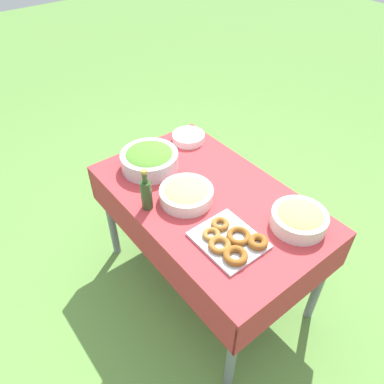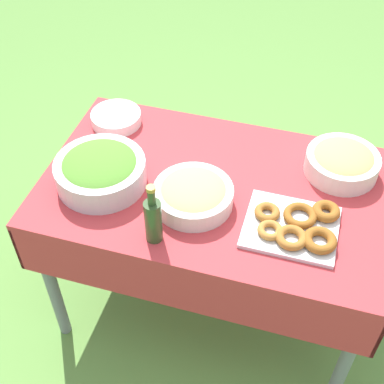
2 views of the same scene
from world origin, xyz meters
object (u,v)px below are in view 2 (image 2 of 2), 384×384
(pasta_bowl, at_px, (193,194))
(donut_platter, at_px, (296,226))
(olive_oil_bottle, at_px, (153,219))
(bread_bowl, at_px, (342,162))
(plate_stack, at_px, (116,118))
(salad_bowl, at_px, (100,170))

(pasta_bowl, distance_m, donut_platter, 0.37)
(olive_oil_bottle, bearing_deg, bread_bowl, -138.26)
(plate_stack, xyz_separation_m, bread_bowl, (-0.92, 0.04, 0.03))
(salad_bowl, distance_m, bread_bowl, 0.89)
(bread_bowl, bearing_deg, pasta_bowl, 32.82)
(salad_bowl, bearing_deg, pasta_bowl, 179.07)
(pasta_bowl, relative_size, bread_bowl, 1.04)
(salad_bowl, xyz_separation_m, donut_platter, (-0.72, 0.03, -0.04))
(olive_oil_bottle, relative_size, bread_bowl, 0.88)
(bread_bowl, bearing_deg, salad_bowl, 20.13)
(plate_stack, height_order, olive_oil_bottle, olive_oil_bottle)
(plate_stack, bearing_deg, donut_platter, 154.94)
(pasta_bowl, xyz_separation_m, donut_platter, (-0.37, 0.02, -0.02))
(pasta_bowl, bearing_deg, salad_bowl, -0.93)
(olive_oil_bottle, xyz_separation_m, bread_bowl, (-0.57, -0.50, -0.04))
(plate_stack, relative_size, bread_bowl, 0.76)
(pasta_bowl, height_order, plate_stack, pasta_bowl)
(bread_bowl, bearing_deg, plate_stack, -2.50)
(pasta_bowl, bearing_deg, bread_bowl, -147.18)
(pasta_bowl, distance_m, plate_stack, 0.56)
(salad_bowl, height_order, bread_bowl, salad_bowl)
(salad_bowl, xyz_separation_m, plate_stack, (0.08, -0.35, -0.04))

